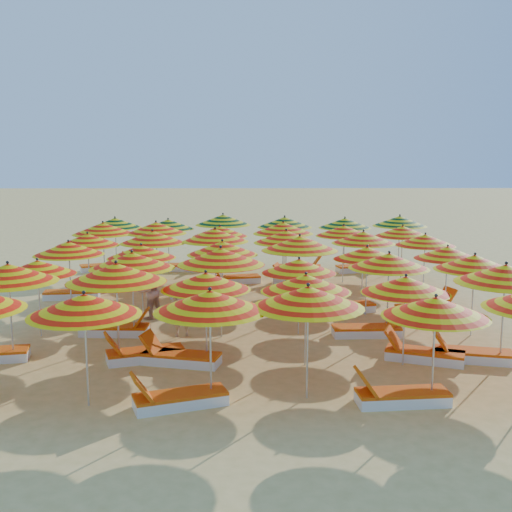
# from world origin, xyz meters

# --- Properties ---
(ground) EXTENTS (120.00, 120.00, 0.00)m
(ground) POSITION_xyz_m (0.00, 0.00, 0.00)
(ground) COLOR #F5C56C
(ground) RESTS_ON ground
(umbrella_1) EXTENTS (2.54, 2.54, 2.17)m
(umbrella_1) POSITION_xyz_m (-3.14, -6.67, 1.91)
(umbrella_1) COLOR silver
(umbrella_1) RESTS_ON ground
(umbrella_2) EXTENTS (2.67, 2.67, 2.20)m
(umbrella_2) POSITION_xyz_m (-0.89, -6.52, 1.94)
(umbrella_2) COLOR silver
(umbrella_2) RESTS_ON ground
(umbrella_3) EXTENTS (2.61, 2.61, 2.24)m
(umbrella_3) POSITION_xyz_m (0.91, -6.32, 1.97)
(umbrella_3) COLOR silver
(umbrella_3) RESTS_ON ground
(umbrella_4) EXTENTS (2.54, 2.54, 2.09)m
(umbrella_4) POSITION_xyz_m (3.21, -6.60, 1.84)
(umbrella_4) COLOR silver
(umbrella_4) RESTS_ON ground
(umbrella_6) EXTENTS (2.77, 2.77, 2.27)m
(umbrella_6) POSITION_xyz_m (-5.45, -4.12, 2.00)
(umbrella_6) COLOR silver
(umbrella_6) RESTS_ON ground
(umbrella_7) EXTENTS (2.72, 2.72, 2.31)m
(umbrella_7) POSITION_xyz_m (-3.06, -4.30, 2.04)
(umbrella_7) COLOR silver
(umbrella_7) RESTS_ON ground
(umbrella_8) EXTENTS (2.43, 2.43, 2.09)m
(umbrella_8) POSITION_xyz_m (-1.13, -4.25, 1.84)
(umbrella_8) COLOR silver
(umbrella_8) RESTS_ON ground
(umbrella_9) EXTENTS (2.22, 2.22, 2.08)m
(umbrella_9) POSITION_xyz_m (1.04, -4.43, 1.83)
(umbrella_9) COLOR silver
(umbrella_9) RESTS_ON ground
(umbrella_10) EXTENTS (2.17, 2.17, 2.04)m
(umbrella_10) POSITION_xyz_m (3.18, -4.46, 1.79)
(umbrella_10) COLOR silver
(umbrella_10) RESTS_ON ground
(umbrella_11) EXTENTS (2.69, 2.69, 2.30)m
(umbrella_11) POSITION_xyz_m (5.34, -4.40, 2.02)
(umbrella_11) COLOR silver
(umbrella_11) RESTS_ON ground
(umbrella_12) EXTENTS (2.32, 2.32, 2.01)m
(umbrella_12) POSITION_xyz_m (-5.45, -2.20, 1.77)
(umbrella_12) COLOR silver
(umbrella_12) RESTS_ON ground
(umbrella_13) EXTENTS (2.44, 2.44, 2.24)m
(umbrella_13) POSITION_xyz_m (-3.07, -2.36, 1.97)
(umbrella_13) COLOR silver
(umbrella_13) RESTS_ON ground
(umbrella_14) EXTENTS (2.66, 2.66, 2.33)m
(umbrella_14) POSITION_xyz_m (-0.89, -2.27, 2.05)
(umbrella_14) COLOR silver
(umbrella_14) RESTS_ON ground
(umbrella_15) EXTENTS (2.18, 2.18, 2.00)m
(umbrella_15) POSITION_xyz_m (1.07, -2.03, 1.76)
(umbrella_15) COLOR silver
(umbrella_15) RESTS_ON ground
(umbrella_16) EXTENTS (2.65, 2.65, 2.16)m
(umbrella_16) POSITION_xyz_m (3.33, -2.07, 1.90)
(umbrella_16) COLOR silver
(umbrella_16) RESTS_ON ground
(umbrella_17) EXTENTS (2.57, 2.57, 2.14)m
(umbrella_17) POSITION_xyz_m (5.44, -2.21, 1.88)
(umbrella_17) COLOR silver
(umbrella_17) RESTS_ON ground
(umbrella_18) EXTENTS (2.55, 2.55, 2.13)m
(umbrella_18) POSITION_xyz_m (-5.35, 0.20, 1.88)
(umbrella_18) COLOR silver
(umbrella_18) RESTS_ON ground
(umbrella_19) EXTENTS (2.37, 2.37, 2.07)m
(umbrella_19) POSITION_xyz_m (-3.24, -0.04, 1.82)
(umbrella_19) COLOR silver
(umbrella_19) RESTS_ON ground
(umbrella_20) EXTENTS (2.65, 2.65, 2.15)m
(umbrella_20) POSITION_xyz_m (-0.96, 0.11, 1.89)
(umbrella_20) COLOR silver
(umbrella_20) RESTS_ON ground
(umbrella_21) EXTENTS (2.43, 2.43, 2.32)m
(umbrella_21) POSITION_xyz_m (1.24, 0.04, 2.04)
(umbrella_21) COLOR silver
(umbrella_21) RESTS_ON ground
(umbrella_22) EXTENTS (2.12, 2.12, 2.02)m
(umbrella_22) POSITION_xyz_m (3.13, -0.11, 1.78)
(umbrella_22) COLOR silver
(umbrella_22) RESTS_ON ground
(umbrella_23) EXTENTS (2.20, 2.20, 2.00)m
(umbrella_23) POSITION_xyz_m (5.44, 0.03, 1.76)
(umbrella_23) COLOR silver
(umbrella_23) RESTS_ON ground
(umbrella_24) EXTENTS (2.11, 2.11, 2.12)m
(umbrella_24) POSITION_xyz_m (-5.27, 2.04, 1.87)
(umbrella_24) COLOR silver
(umbrella_24) RESTS_ON ground
(umbrella_25) EXTENTS (2.56, 2.56, 2.20)m
(umbrella_25) POSITION_xyz_m (-3.25, 2.12, 1.94)
(umbrella_25) COLOR silver
(umbrella_25) RESTS_ON ground
(umbrella_26) EXTENTS (2.69, 2.69, 2.25)m
(umbrella_26) POSITION_xyz_m (-1.28, 2.24, 1.98)
(umbrella_26) COLOR silver
(umbrella_26) RESTS_ON ground
(umbrella_27) EXTENTS (2.63, 2.63, 2.20)m
(umbrella_27) POSITION_xyz_m (0.97, 2.17, 1.94)
(umbrella_27) COLOR silver
(umbrella_27) RESTS_ON ground
(umbrella_28) EXTENTS (2.68, 2.68, 2.15)m
(umbrella_28) POSITION_xyz_m (3.44, 2.29, 1.89)
(umbrella_28) COLOR silver
(umbrella_28) RESTS_ON ground
(umbrella_29) EXTENTS (2.08, 2.08, 2.05)m
(umbrella_29) POSITION_xyz_m (5.42, 2.33, 1.81)
(umbrella_29) COLOR silver
(umbrella_29) RESTS_ON ground
(umbrella_30) EXTENTS (2.55, 2.55, 2.23)m
(umbrella_30) POSITION_xyz_m (-5.26, 4.12, 1.97)
(umbrella_30) COLOR silver
(umbrella_30) RESTS_ON ground
(umbrella_31) EXTENTS (2.59, 2.59, 2.24)m
(umbrella_31) POSITION_xyz_m (-3.45, 4.23, 1.97)
(umbrella_31) COLOR silver
(umbrella_31) RESTS_ON ground
(umbrella_32) EXTENTS (2.56, 2.56, 2.06)m
(umbrella_32) POSITION_xyz_m (-1.24, 4.52, 1.82)
(umbrella_32) COLOR silver
(umbrella_32) RESTS_ON ground
(umbrella_33) EXTENTS (2.71, 2.71, 2.24)m
(umbrella_33) POSITION_xyz_m (0.97, 4.19, 1.97)
(umbrella_33) COLOR silver
(umbrella_33) RESTS_ON ground
(umbrella_34) EXTENTS (2.12, 2.12, 2.10)m
(umbrella_34) POSITION_xyz_m (3.10, 4.36, 1.85)
(umbrella_34) COLOR silver
(umbrella_34) RESTS_ON ground
(umbrella_35) EXTENTS (2.20, 2.20, 2.07)m
(umbrella_35) POSITION_xyz_m (5.19, 4.45, 1.82)
(umbrella_35) COLOR silver
(umbrella_35) RESTS_ON ground
(umbrella_36) EXTENTS (2.48, 2.48, 2.13)m
(umbrella_36) POSITION_xyz_m (-5.37, 6.61, 1.88)
(umbrella_36) COLOR silver
(umbrella_36) RESTS_ON ground
(umbrella_37) EXTENTS (2.58, 2.58, 2.08)m
(umbrella_37) POSITION_xyz_m (-3.32, 6.53, 1.83)
(umbrella_37) COLOR silver
(umbrella_37) RESTS_ON ground
(umbrella_38) EXTENTS (2.82, 2.82, 2.26)m
(umbrella_38) POSITION_xyz_m (-1.22, 6.63, 1.99)
(umbrella_38) COLOR silver
(umbrella_38) RESTS_ON ground
(umbrella_39) EXTENTS (2.36, 2.36, 2.20)m
(umbrella_39) POSITION_xyz_m (1.13, 6.27, 1.94)
(umbrella_39) COLOR silver
(umbrella_39) RESTS_ON ground
(umbrella_40) EXTENTS (2.65, 2.65, 2.13)m
(umbrella_40) POSITION_xyz_m (3.45, 6.50, 1.88)
(umbrella_40) COLOR silver
(umbrella_40) RESTS_ON ground
(umbrella_41) EXTENTS (2.27, 2.27, 2.21)m
(umbrella_41) POSITION_xyz_m (5.57, 6.57, 1.94)
(umbrella_41) COLOR silver
(umbrella_41) RESTS_ON ground
(lounger_1) EXTENTS (1.83, 1.13, 0.69)m
(lounger_1) POSITION_xyz_m (-1.49, -6.73, 0.15)
(lounger_1) COLOR white
(lounger_1) RESTS_ON ground
(lounger_2) EXTENTS (1.78, 0.74, 0.69)m
(lounger_2) POSITION_xyz_m (2.61, -6.64, 0.15)
(lounger_2) COLOR white
(lounger_2) RESTS_ON ground
(lounger_4) EXTENTS (1.83, 1.11, 0.69)m
(lounger_4) POSITION_xyz_m (-2.55, -4.13, 0.15)
(lounger_4) COLOR white
(lounger_4) RESTS_ON ground
(lounger_5) EXTENTS (1.82, 0.97, 0.69)m
(lounger_5) POSITION_xyz_m (-1.73, -4.37, 0.15)
(lounger_5) COLOR white
(lounger_5) RESTS_ON ground
(lounger_6) EXTENTS (1.82, 1.17, 0.69)m
(lounger_6) POSITION_xyz_m (3.68, -4.19, 0.15)
(lounger_6) COLOR white
(lounger_6) RESTS_ON ground
(lounger_7) EXTENTS (1.82, 0.96, 0.69)m
(lounger_7) POSITION_xyz_m (4.74, -4.20, 0.15)
(lounger_7) COLOR white
(lounger_7) RESTS_ON ground
(lounger_8) EXTENTS (1.76, 0.65, 0.69)m
(lounger_8) POSITION_xyz_m (-3.57, -2.12, 0.15)
(lounger_8) COLOR white
(lounger_8) RESTS_ON ground
(lounger_9) EXTENTS (1.75, 0.64, 0.69)m
(lounger_9) POSITION_xyz_m (2.82, -2.24, 0.15)
(lounger_9) COLOR white
(lounger_9) RESTS_ON ground
(lounger_10) EXTENTS (1.80, 0.82, 0.69)m
(lounger_10) POSITION_xyz_m (-1.56, 0.14, 0.15)
(lounger_10) COLOR white
(lounger_10) RESTS_ON ground
(lounger_11) EXTENTS (1.83, 1.05, 0.69)m
(lounger_11) POSITION_xyz_m (2.53, 0.11, 0.15)
(lounger_11) COLOR white
(lounger_11) RESTS_ON ground
(lounger_12) EXTENTS (1.83, 1.09, 0.69)m
(lounger_12) POSITION_xyz_m (4.94, 0.09, 0.15)
(lounger_12) COLOR white
(lounger_12) RESTS_ON ground
(lounger_13) EXTENTS (1.79, 0.77, 0.69)m
(lounger_13) POSITION_xyz_m (-5.77, 1.94, 0.15)
(lounger_13) COLOR white
(lounger_13) RESTS_ON ground
(lounger_14) EXTENTS (1.75, 0.62, 0.69)m
(lounger_14) POSITION_xyz_m (-1.78, 2.01, 0.15)
(lounger_14) COLOR white
(lounger_14) RESTS_ON ground
(lounger_15) EXTENTS (1.82, 0.95, 0.69)m
(lounger_15) POSITION_xyz_m (-0.74, 4.28, 0.15)
(lounger_15) COLOR white
(lounger_15) RESTS_ON ground
(lounger_16) EXTENTS (1.83, 1.07, 0.69)m
(lounger_16) POSITION_xyz_m (1.47, 4.18, 0.15)
(lounger_16) COLOR white
(lounger_16) RESTS_ON ground
(lounger_17) EXTENTS (1.82, 1.18, 0.69)m
(lounger_17) POSITION_xyz_m (-5.87, 6.70, 0.15)
(lounger_17) COLOR white
(lounger_17) RESTS_ON ground
(lounger_18) EXTENTS (1.77, 0.69, 0.69)m
(lounger_18) POSITION_xyz_m (-2.72, 6.62, 0.15)
(lounger_18) COLOR white
(lounger_18) RESTS_ON ground
(lounger_19) EXTENTS (1.78, 0.73, 0.69)m
(lounger_19) POSITION_xyz_m (1.73, 6.36, 0.15)
(lounger_19) COLOR white
(lounger_19) RESTS_ON ground
(lounger_20) EXTENTS (1.82, 0.96, 0.69)m
(lounger_20) POSITION_xyz_m (4.05, 6.38, 0.15)
(lounger_20) COLOR white
(lounger_20) RESTS_ON ground
(beachgoer_a) EXTENTS (0.57, 0.46, 1.36)m
(beachgoer_a) POSITION_xyz_m (-1.91, -2.20, 0.68)
(beachgoer_a) COLOR #DDA87C
(beachgoer_a) RESTS_ON ground
(beachgoer_b) EXTENTS (0.93, 0.95, 1.55)m
(beachgoer_b) POSITION_xyz_m (-2.99, -0.45, 0.77)
(beachgoer_b) COLOR tan
(beachgoer_b) RESTS_ON ground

